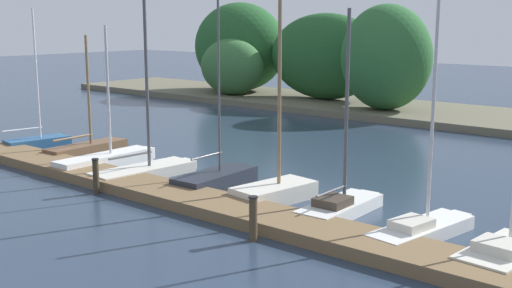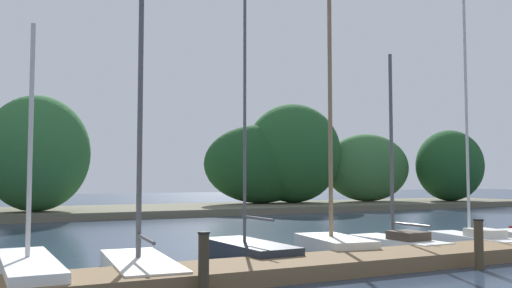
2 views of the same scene
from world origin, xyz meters
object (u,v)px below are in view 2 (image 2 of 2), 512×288
(sailboat_5, at_px, (332,241))
(sailboat_7, at_px, (473,235))
(mooring_piling_1, at_px, (204,264))
(sailboat_4, at_px, (246,249))
(sailboat_2, at_px, (28,269))
(sailboat_3, at_px, (139,261))
(sailboat_6, at_px, (396,240))
(mooring_piling_2, at_px, (479,244))

(sailboat_5, height_order, sailboat_7, sailboat_7)
(sailboat_7, height_order, mooring_piling_1, sailboat_7)
(sailboat_4, height_order, sailboat_7, sailboat_4)
(sailboat_2, height_order, sailboat_4, sailboat_4)
(sailboat_3, xyz_separation_m, mooring_piling_1, (0.52, -2.59, 0.27))
(sailboat_2, xyz_separation_m, sailboat_6, (10.13, 0.66, 0.01))
(sailboat_7, bearing_deg, sailboat_5, 95.70)
(sailboat_5, bearing_deg, sailboat_2, 102.28)
(mooring_piling_1, bearing_deg, sailboat_5, 32.42)
(sailboat_3, xyz_separation_m, sailboat_5, (5.53, 0.59, 0.10))
(sailboat_5, bearing_deg, sailboat_3, 104.13)
(sailboat_5, xyz_separation_m, mooring_piling_1, (-5.01, -3.18, 0.17))
(sailboat_4, distance_m, sailboat_6, 4.93)
(sailboat_2, relative_size, sailboat_3, 0.82)
(sailboat_2, bearing_deg, sailboat_3, -91.49)
(sailboat_4, relative_size, mooring_piling_2, 7.08)
(sailboat_2, distance_m, sailboat_4, 5.23)
(sailboat_6, distance_m, sailboat_7, 2.78)
(sailboat_3, bearing_deg, sailboat_4, -73.22)
(sailboat_2, bearing_deg, sailboat_7, -89.86)
(mooring_piling_1, bearing_deg, sailboat_4, 53.41)
(sailboat_6, bearing_deg, mooring_piling_2, 170.39)
(mooring_piling_2, bearing_deg, sailboat_7, 43.52)
(sailboat_6, bearing_deg, mooring_piling_1, 112.24)
(sailboat_5, distance_m, sailboat_7, 5.09)
(mooring_piling_2, bearing_deg, sailboat_4, 142.67)
(sailboat_4, height_order, mooring_piling_2, sailboat_4)
(sailboat_5, xyz_separation_m, sailboat_6, (2.33, 0.08, -0.10))
(mooring_piling_1, bearing_deg, mooring_piling_2, -1.36)
(sailboat_2, xyz_separation_m, mooring_piling_1, (2.79, -2.61, 0.27))
(sailboat_7, bearing_deg, mooring_piling_2, 142.39)
(sailboat_2, distance_m, sailboat_5, 7.82)
(mooring_piling_1, xyz_separation_m, mooring_piling_2, (6.87, -0.16, 0.01))
(sailboat_5, relative_size, sailboat_6, 1.22)
(sailboat_3, height_order, mooring_piling_2, sailboat_3)
(sailboat_2, xyz_separation_m, sailboat_5, (7.80, 0.58, 0.10))
(sailboat_2, xyz_separation_m, sailboat_7, (12.88, 0.29, 0.04))
(mooring_piling_2, bearing_deg, sailboat_6, 82.12)
(sailboat_3, xyz_separation_m, sailboat_7, (10.61, 0.31, 0.04))
(sailboat_6, bearing_deg, sailboat_3, 93.14)
(sailboat_3, height_order, sailboat_5, sailboat_5)
(sailboat_4, xyz_separation_m, sailboat_6, (4.93, 0.02, -0.03))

